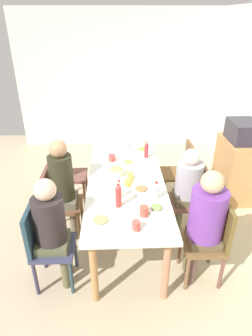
{
  "coord_description": "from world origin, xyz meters",
  "views": [
    {
      "loc": [
        2.82,
        -0.11,
        2.42
      ],
      "look_at": [
        0.0,
        0.0,
        0.92
      ],
      "focal_mm": 30.43,
      "sensor_mm": 36.0,
      "label": 1
    }
  ],
  "objects_px": {
    "chair_3": "(181,169)",
    "cup_0": "(130,176)",
    "person_0": "(187,185)",
    "bottle_0": "(156,191)",
    "plate_1": "(100,221)",
    "plate_2": "(143,149)",
    "bottle_1": "(119,190)",
    "chair_0": "(193,197)",
    "chair_4": "(66,171)",
    "person_2": "(206,218)",
    "chair_1": "(45,242)",
    "person_1": "(52,225)",
    "plate_0": "(141,190)",
    "chair_5": "(57,200)",
    "bottle_2": "(118,196)",
    "side_cabinet": "(235,169)",
    "cup_3": "(125,145)",
    "cup_2": "(127,183)",
    "person_5": "(63,183)",
    "dining_table": "(126,186)",
    "bowl_0": "(117,171)",
    "cup_4": "(136,226)",
    "chair_2": "(211,237)",
    "plate_3": "(157,208)",
    "plate_4": "(128,163)",
    "cup_5": "(112,158)",
    "microwave": "(243,131)"
  },
  "relations": [
    {
      "from": "chair_1",
      "to": "plate_2",
      "type": "distance_m",
      "value": 1.87
    },
    {
      "from": "bowl_0",
      "to": "cup_4",
      "type": "xyz_separation_m",
      "value": [
        0.99,
        0.16,
        -0.0
      ]
    },
    {
      "from": "plate_0",
      "to": "cup_3",
      "type": "distance_m",
      "value": 1.15
    },
    {
      "from": "person_0",
      "to": "chair_3",
      "type": "relative_size",
      "value": 1.27
    },
    {
      "from": "plate_2",
      "to": "dining_table",
      "type": "bearing_deg",
      "value": -18.54
    },
    {
      "from": "chair_0",
      "to": "chair_4",
      "type": "xyz_separation_m",
      "value": [
        -0.71,
        -1.62,
        0.0
      ]
    },
    {
      "from": "cup_4",
      "to": "cup_2",
      "type": "bearing_deg",
      "value": -176.53
    },
    {
      "from": "bowl_0",
      "to": "person_5",
      "type": "bearing_deg",
      "value": -78.79
    },
    {
      "from": "chair_3",
      "to": "cup_0",
      "type": "height_order",
      "value": "chair_3"
    },
    {
      "from": "person_0",
      "to": "bottle_0",
      "type": "height_order",
      "value": "person_0"
    },
    {
      "from": "person_1",
      "to": "plate_2",
      "type": "bearing_deg",
      "value": 146.77
    },
    {
      "from": "plate_0",
      "to": "cup_0",
      "type": "xyz_separation_m",
      "value": [
        -0.24,
        -0.11,
        0.03
      ]
    },
    {
      "from": "plate_1",
      "to": "bottle_2",
      "type": "relative_size",
      "value": 1.02
    },
    {
      "from": "plate_0",
      "to": "person_1",
      "type": "bearing_deg",
      "value": -61.94
    },
    {
      "from": "cup_2",
      "to": "microwave",
      "type": "relative_size",
      "value": 0.22
    },
    {
      "from": "cup_2",
      "to": "bottle_2",
      "type": "bearing_deg",
      "value": -15.09
    },
    {
      "from": "chair_0",
      "to": "cup_2",
      "type": "height_order",
      "value": "chair_0"
    },
    {
      "from": "plate_3",
      "to": "cup_2",
      "type": "xyz_separation_m",
      "value": [
        -0.45,
        -0.26,
        0.02
      ]
    },
    {
      "from": "plate_1",
      "to": "person_2",
      "type": "bearing_deg",
      "value": 92.57
    },
    {
      "from": "cup_2",
      "to": "bottle_2",
      "type": "height_order",
      "value": "bottle_2"
    },
    {
      "from": "person_1",
      "to": "side_cabinet",
      "type": "distance_m",
      "value": 2.8
    },
    {
      "from": "plate_3",
      "to": "cup_3",
      "type": "relative_size",
      "value": 1.75
    },
    {
      "from": "chair_0",
      "to": "side_cabinet",
      "type": "relative_size",
      "value": 1.0
    },
    {
      "from": "cup_4",
      "to": "bottle_2",
      "type": "xyz_separation_m",
      "value": [
        -0.35,
        -0.15,
        0.08
      ]
    },
    {
      "from": "plate_3",
      "to": "chair_5",
      "type": "bearing_deg",
      "value": -118.37
    },
    {
      "from": "person_1",
      "to": "bowl_0",
      "type": "relative_size",
      "value": 6.35
    },
    {
      "from": "person_2",
      "to": "bottle_1",
      "type": "xyz_separation_m",
      "value": [
        -0.34,
        -0.81,
        0.12
      ]
    },
    {
      "from": "chair_1",
      "to": "person_1",
      "type": "distance_m",
      "value": 0.22
    },
    {
      "from": "person_1",
      "to": "bottle_2",
      "type": "height_order",
      "value": "person_1"
    },
    {
      "from": "dining_table",
      "to": "bottle_2",
      "type": "height_order",
      "value": "bottle_2"
    },
    {
      "from": "cup_5",
      "to": "bottle_2",
      "type": "bearing_deg",
      "value": 3.96
    },
    {
      "from": "plate_1",
      "to": "plate_2",
      "type": "xyz_separation_m",
      "value": [
        -1.55,
        0.53,
        0.0
      ]
    },
    {
      "from": "plate_2",
      "to": "bottle_1",
      "type": "relative_size",
      "value": 1.2
    },
    {
      "from": "bottle_1",
      "to": "cup_4",
      "type": "bearing_deg",
      "value": 15.7
    },
    {
      "from": "bottle_1",
      "to": "plate_3",
      "type": "bearing_deg",
      "value": 59.31
    },
    {
      "from": "dining_table",
      "to": "cup_0",
      "type": "height_order",
      "value": "cup_0"
    },
    {
      "from": "chair_2",
      "to": "bottle_2",
      "type": "distance_m",
      "value": 1.0
    },
    {
      "from": "chair_2",
      "to": "chair_5",
      "type": "height_order",
      "value": "same"
    },
    {
      "from": "bottle_1",
      "to": "side_cabinet",
      "type": "distance_m",
      "value": 2.12
    },
    {
      "from": "cup_2",
      "to": "bowl_0",
      "type": "bearing_deg",
      "value": -155.46
    },
    {
      "from": "chair_3",
      "to": "cup_0",
      "type": "relative_size",
      "value": 8.21
    },
    {
      "from": "person_5",
      "to": "bottle_0",
      "type": "relative_size",
      "value": 6.49
    },
    {
      "from": "person_5",
      "to": "plate_0",
      "type": "bearing_deg",
      "value": 74.54
    },
    {
      "from": "plate_0",
      "to": "cup_4",
      "type": "bearing_deg",
      "value": -9.2
    },
    {
      "from": "plate_0",
      "to": "chair_5",
      "type": "bearing_deg",
      "value": -104.05
    },
    {
      "from": "chair_1",
      "to": "microwave",
      "type": "distance_m",
      "value": 2.92
    },
    {
      "from": "dining_table",
      "to": "bottle_2",
      "type": "xyz_separation_m",
      "value": [
        0.52,
        -0.09,
        0.2
      ]
    },
    {
      "from": "plate_4",
      "to": "cup_2",
      "type": "height_order",
      "value": "cup_2"
    },
    {
      "from": "cup_5",
      "to": "chair_2",
      "type": "bearing_deg",
      "value": 39.1
    },
    {
      "from": "chair_1",
      "to": "bottle_2",
      "type": "distance_m",
      "value": 0.83
    }
  ]
}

